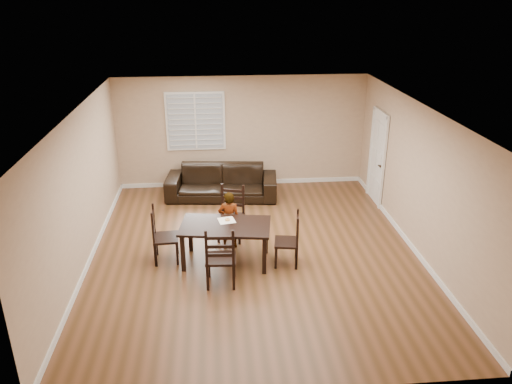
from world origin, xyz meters
TOP-DOWN VIEW (x-y plane):
  - ground at (0.00, 0.00)m, footprint 7.00×7.00m
  - room at (0.04, 0.18)m, footprint 6.04×7.04m
  - dining_table at (-0.53, -0.29)m, footprint 1.68×1.10m
  - chair_near at (-0.37, 0.71)m, footprint 0.58×0.56m
  - chair_far at (-0.65, -1.13)m, footprint 0.52×0.49m
  - chair_left at (-1.73, -0.14)m, footprint 0.46×0.49m
  - chair_right at (0.65, -0.46)m, footprint 0.48×0.51m
  - child at (-0.45, 0.28)m, footprint 0.43×0.30m
  - napkin at (-0.51, -0.11)m, footprint 0.34×0.34m
  - donut at (-0.49, -0.11)m, footprint 0.10×0.10m
  - sofa at (-0.53, 2.70)m, footprint 2.64×1.24m

SIDE VIEW (x-z plane):
  - ground at x=0.00m, z-range 0.00..0.00m
  - sofa at x=-0.53m, z-range 0.00..0.74m
  - chair_right at x=0.65m, z-range -0.05..0.94m
  - chair_left at x=-1.73m, z-range -0.05..0.99m
  - chair_near at x=-0.37m, z-range -0.05..1.02m
  - chair_far at x=-0.65m, z-range -0.05..1.04m
  - child at x=-0.45m, z-range 0.00..1.12m
  - dining_table at x=-0.53m, z-range 0.28..1.01m
  - napkin at x=-0.51m, z-range 0.74..0.74m
  - donut at x=-0.49m, z-range 0.74..0.78m
  - room at x=0.04m, z-range 0.45..3.17m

